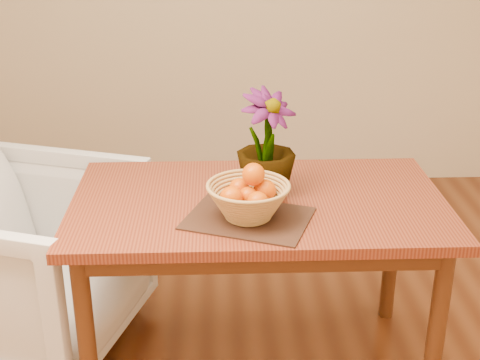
{
  "coord_description": "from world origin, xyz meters",
  "views": [
    {
      "loc": [
        -0.15,
        -1.97,
        1.79
      ],
      "look_at": [
        -0.08,
        0.14,
        0.9
      ],
      "focal_mm": 50.0,
      "sensor_mm": 36.0,
      "label": 1
    }
  ],
  "objects_px": {
    "table": "(258,220)",
    "potted_plant": "(266,143)",
    "armchair": "(24,255)",
    "wicker_basket": "(248,202)"
  },
  "relations": [
    {
      "from": "wicker_basket",
      "to": "potted_plant",
      "type": "relative_size",
      "value": 0.74
    },
    {
      "from": "table",
      "to": "potted_plant",
      "type": "height_order",
      "value": "potted_plant"
    },
    {
      "from": "potted_plant",
      "to": "armchair",
      "type": "relative_size",
      "value": 0.46
    },
    {
      "from": "potted_plant",
      "to": "table",
      "type": "bearing_deg",
      "value": -155.11
    },
    {
      "from": "table",
      "to": "potted_plant",
      "type": "relative_size",
      "value": 3.51
    },
    {
      "from": "table",
      "to": "potted_plant",
      "type": "bearing_deg",
      "value": 63.25
    },
    {
      "from": "potted_plant",
      "to": "armchair",
      "type": "distance_m",
      "value": 1.12
    },
    {
      "from": "wicker_basket",
      "to": "table",
      "type": "bearing_deg",
      "value": 74.4
    },
    {
      "from": "potted_plant",
      "to": "wicker_basket",
      "type": "bearing_deg",
      "value": -147.02
    },
    {
      "from": "wicker_basket",
      "to": "potted_plant",
      "type": "xyz_separation_m",
      "value": [
        0.08,
        0.23,
        0.13
      ]
    }
  ]
}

